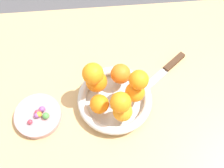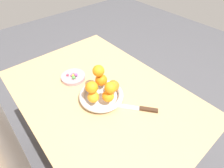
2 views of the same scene
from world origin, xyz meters
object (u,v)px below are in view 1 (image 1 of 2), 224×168
at_px(dining_table, 102,108).
at_px(orange_2, 96,81).
at_px(candy_ball_3, 42,109).
at_px(orange_1, 120,74).
at_px(orange_4, 122,111).
at_px(candy_ball_5, 30,122).
at_px(candy_ball_0, 37,115).
at_px(candy_ball_6, 46,116).
at_px(orange_6, 120,102).
at_px(orange_7, 93,74).
at_px(orange_0, 135,92).
at_px(knife, 162,73).
at_px(candy_ball_4, 39,114).
at_px(candy_ball_1, 37,112).
at_px(candy_ball_7, 46,115).
at_px(candy_ball_2, 40,111).
at_px(orange_3, 99,104).
at_px(fruit_bowl, 114,100).
at_px(orange_5, 139,80).
at_px(candy_dish, 38,116).

bearing_deg(dining_table, orange_2, -59.14).
bearing_deg(candy_ball_3, orange_1, -162.14).
xyz_separation_m(orange_4, candy_ball_5, (0.27, -0.01, -0.04)).
bearing_deg(candy_ball_0, candy_ball_6, 170.82).
distance_m(orange_6, orange_7, 0.11).
relative_size(orange_0, knife, 0.27).
distance_m(candy_ball_0, candy_ball_4, 0.01).
relative_size(candy_ball_5, candy_ball_6, 0.72).
height_order(orange_2, candy_ball_6, orange_2).
xyz_separation_m(candy_ball_1, candy_ball_5, (0.02, 0.03, -0.00)).
relative_size(candy_ball_0, candy_ball_3, 0.89).
bearing_deg(orange_4, orange_1, -93.06).
relative_size(dining_table, candy_ball_6, 53.79).
height_order(orange_2, orange_6, orange_6).
bearing_deg(candy_ball_6, candy_ball_7, -109.14).
bearing_deg(candy_ball_1, candy_ball_2, -150.49).
height_order(orange_3, candy_ball_5, orange_3).
relative_size(orange_1, candy_ball_5, 4.21).
distance_m(candy_ball_2, candy_ball_4, 0.01).
bearing_deg(candy_ball_5, fruit_bowl, -168.18).
bearing_deg(fruit_bowl, knife, -151.21).
bearing_deg(orange_2, candy_ball_1, 19.97).
relative_size(dining_table, orange_4, 19.19).
xyz_separation_m(orange_1, knife, (-0.14, -0.03, -0.07)).
relative_size(orange_5, candy_ball_3, 3.04).
bearing_deg(candy_ball_0, orange_2, -157.58).
relative_size(orange_4, candy_ball_0, 3.45).
relative_size(orange_5, orange_6, 0.97).
height_order(orange_4, candy_ball_2, orange_4).
bearing_deg(candy_ball_3, orange_7, -163.13).
distance_m(orange_6, candy_ball_5, 0.28).
bearing_deg(orange_5, orange_3, 18.08).
bearing_deg(candy_ball_0, dining_table, -163.82).
relative_size(dining_table, candy_ball_1, 67.40).
height_order(orange_5, candy_ball_2, orange_5).
xyz_separation_m(orange_7, candy_ball_6, (0.15, 0.07, -0.10)).
bearing_deg(orange_5, candy_dish, 6.50).
relative_size(candy_dish, candy_ball_7, 9.59).
xyz_separation_m(candy_ball_3, candy_ball_6, (-0.01, 0.02, 0.00)).
bearing_deg(orange_4, candy_ball_4, -6.51).
xyz_separation_m(candy_dish, candy_ball_1, (-0.00, -0.00, 0.02)).
bearing_deg(knife, orange_7, 14.65).
bearing_deg(orange_0, dining_table, -13.79).
xyz_separation_m(candy_dish, knife, (-0.40, -0.12, -0.01)).
distance_m(fruit_bowl, candy_ball_3, 0.22).
bearing_deg(knife, dining_table, 18.64).
relative_size(orange_4, orange_6, 0.98).
bearing_deg(orange_5, orange_6, 47.96).
distance_m(candy_ball_1, candy_ball_2, 0.01).
height_order(fruit_bowl, orange_6, orange_6).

